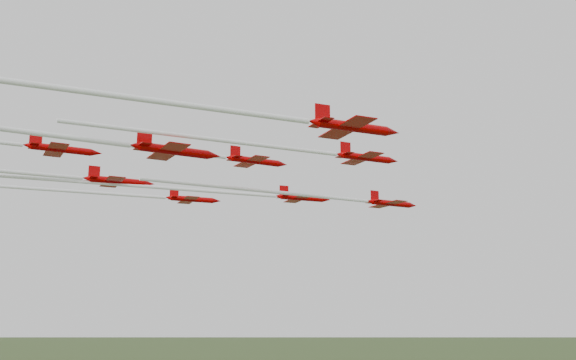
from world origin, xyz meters
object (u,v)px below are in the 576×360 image
Objects in this scene: jet_lead at (334,198)px; jet_row4_right at (63,136)px; jet_row2_right at (298,149)px; jet_row2_left at (206,191)px; jet_row3_left at (142,196)px; jet_row4_left at (29,173)px; jet_row3_right at (270,116)px; jet_row3_mid at (162,149)px.

jet_lead is 0.86× the size of jet_row4_right.
jet_lead is 1.08× the size of jet_row2_right.
jet_row2_right reaches higher than jet_row2_left.
jet_row4_right is (-4.99, -45.90, 1.16)m from jet_lead.
jet_row2_left is 27.48m from jet_row2_right.
jet_row2_right is at bearing 83.67° from jet_row4_right.
jet_row3_left reaches higher than jet_row4_left.
jet_row3_right is 24.04m from jet_row4_right.
jet_row2_right is 19.11m from jet_row3_mid.
jet_row3_right is at bearing -4.97° from jet_row2_left.
jet_row2_right is at bearing 18.18° from jet_row3_left.
jet_row2_right is 0.81× the size of jet_row3_mid.
jet_row3_left reaches higher than jet_row2_left.
jet_lead is 0.87× the size of jet_row3_mid.
jet_row3_left reaches higher than jet_lead.
jet_row3_right is at bearing -37.47° from jet_row2_right.
jet_lead is 0.90× the size of jet_row4_left.
jet_row3_left is at bearing -164.99° from jet_row2_right.
jet_row3_left is 0.75× the size of jet_row3_mid.
jet_row4_left is at bearing -149.95° from jet_row3_right.
jet_row2_right is at bearing -44.19° from jet_lead.
jet_lead is 21.25m from jet_row2_left.
jet_row2_left is at bearing 173.20° from jet_row3_right.
jet_row3_right reaches higher than jet_row3_left.
jet_lead is 1.02× the size of jet_row3_right.
jet_row2_right is 43.25m from jet_row3_left.
jet_row2_left is 1.09× the size of jet_row3_mid.
jet_row4_right is (29.03, -33.57, -1.47)m from jet_row3_left.
jet_row2_left is 1.46× the size of jet_row3_left.
jet_row2_left reaches higher than jet_lead.
jet_row3_mid is 1.03× the size of jet_row4_left.
jet_row2_right is (8.55, -19.95, 2.61)m from jet_lead.
jet_row3_mid is 17.61m from jet_row4_right.
jet_row2_right reaches higher than jet_lead.
jet_row3_left is at bearing 152.08° from jet_row4_right.
jet_row4_left is (3.97, -24.08, -0.52)m from jet_row3_left.
jet_row2_right is 29.31m from jet_row4_right.
jet_row2_left is 1.34× the size of jet_row2_right.
jet_row3_mid is 1.17× the size of jet_row3_right.
jet_row3_left is 0.73× the size of jet_row4_right.
jet_row3_mid is 24.45m from jet_row3_right.
jet_row2_right is at bearing 49.36° from jet_row3_mid.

